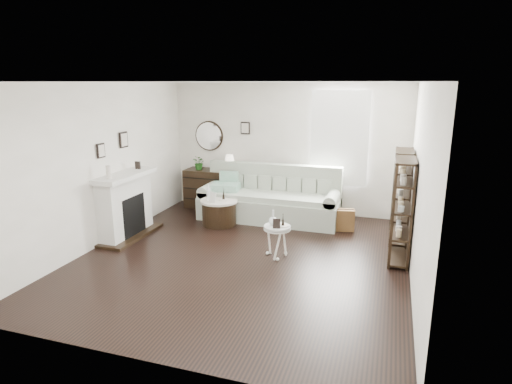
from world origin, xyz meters
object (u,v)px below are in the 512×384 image
(sofa, at_px, (270,201))
(drum_table, at_px, (219,212))
(pedestal_table, at_px, (277,229))
(dresser, at_px, (214,189))

(sofa, bearing_deg, drum_table, -140.58)
(pedestal_table, bearing_deg, dresser, 131.92)
(dresser, xyz_separation_m, drum_table, (0.55, -1.07, -0.17))
(sofa, distance_m, drum_table, 1.09)
(sofa, height_order, drum_table, sofa)
(drum_table, height_order, pedestal_table, pedestal_table)
(sofa, xyz_separation_m, dresser, (-1.39, 0.38, 0.07))
(sofa, relative_size, dresser, 2.19)
(drum_table, xyz_separation_m, pedestal_table, (1.49, -1.20, 0.22))
(sofa, bearing_deg, dresser, 164.54)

